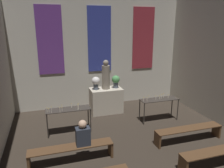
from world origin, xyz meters
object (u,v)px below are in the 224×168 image
(candle_rack_right, at_px, (159,102))
(person_seated, at_px, (83,134))
(pew_back_left, at_px, (72,150))
(pew_back_right, at_px, (189,131))
(flower_vase_right, at_px, (116,81))
(pew_third_right, at_px, (219,154))
(altar, at_px, (106,100))
(flower_vase_left, at_px, (96,82))
(candle_rack_left, at_px, (68,112))
(statue, at_px, (106,76))

(candle_rack_right, distance_m, person_seated, 3.45)
(pew_back_left, relative_size, pew_back_right, 1.00)
(flower_vase_right, height_order, pew_back_right, flower_vase_right)
(pew_third_right, xyz_separation_m, pew_back_right, (0.00, 1.23, 0.00))
(altar, bearing_deg, flower_vase_left, -180.00)
(altar, distance_m, person_seated, 3.28)
(flower_vase_left, relative_size, candle_rack_right, 0.36)
(candle_rack_left, distance_m, pew_back_right, 3.75)
(candle_rack_left, relative_size, person_seated, 2.07)
(pew_third_right, bearing_deg, candle_rack_left, 139.81)
(person_seated, bearing_deg, altar, 64.04)
(candle_rack_left, distance_m, pew_third_right, 4.42)
(flower_vase_right, height_order, candle_rack_left, flower_vase_right)
(pew_back_right, height_order, person_seated, person_seated)
(flower_vase_left, bearing_deg, altar, 0.00)
(flower_vase_left, xyz_separation_m, flower_vase_right, (0.80, 0.00, 0.00))
(candle_rack_left, xyz_separation_m, candle_rack_right, (3.24, 0.00, -0.00))
(altar, height_order, flower_vase_left, flower_vase_left)
(flower_vase_left, bearing_deg, pew_back_left, -114.40)
(flower_vase_left, xyz_separation_m, pew_third_right, (2.14, -4.17, -0.95))
(flower_vase_left, height_order, candle_rack_left, flower_vase_left)
(statue, relative_size, person_seated, 1.67)
(candle_rack_left, bearing_deg, pew_back_right, -25.58)
(statue, height_order, flower_vase_right, statue)
(candle_rack_left, bearing_deg, flower_vase_right, 33.29)
(candle_rack_right, distance_m, pew_third_right, 2.87)
(flower_vase_right, xyz_separation_m, person_seated, (-1.83, -2.94, -0.54))
(pew_back_right, bearing_deg, pew_third_right, -90.00)
(statue, xyz_separation_m, pew_back_right, (1.74, -2.94, -1.17))
(flower_vase_left, xyz_separation_m, pew_back_left, (-1.33, -2.94, -0.95))
(pew_back_right, relative_size, person_seated, 3.14)
(altar, bearing_deg, person_seated, -115.96)
(altar, height_order, pew_back_right, altar)
(statue, distance_m, candle_rack_left, 2.24)
(altar, distance_m, pew_back_right, 3.42)
(pew_third_right, relative_size, person_seated, 3.14)
(pew_third_right, bearing_deg, pew_back_right, 90.00)
(statue, height_order, pew_back_right, statue)
(candle_rack_left, xyz_separation_m, pew_third_right, (3.36, -2.84, -0.39))
(candle_rack_left, bearing_deg, statue, 39.32)
(flower_vase_left, distance_m, pew_back_right, 3.76)
(statue, bearing_deg, pew_back_left, -120.57)
(statue, relative_size, candle_rack_right, 0.81)
(pew_back_left, height_order, person_seated, person_seated)
(statue, bearing_deg, person_seated, -115.96)
(statue, distance_m, flower_vase_right, 0.46)
(candle_rack_left, bearing_deg, pew_back_left, -93.96)
(flower_vase_right, distance_m, candle_rack_left, 2.49)
(altar, height_order, pew_third_right, altar)
(candle_rack_left, bearing_deg, candle_rack_right, 0.07)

